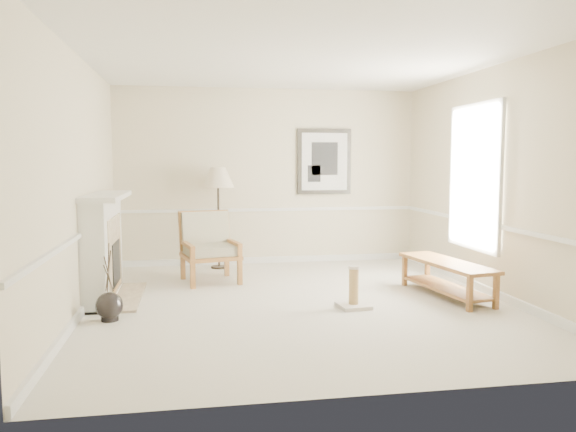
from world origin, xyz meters
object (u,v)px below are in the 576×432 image
object	(u,v)px
bench	(447,273)
scratching_post	(354,294)
armchair	(208,244)
floor_vase	(109,306)
floor_lamp	(218,180)

from	to	relation	value
bench	scratching_post	world-z (taller)	scratching_post
armchair	floor_vase	bearing A→B (deg)	-132.76
floor_vase	floor_lamp	distance (m)	3.35
floor_lamp	bench	xyz separation A→B (m)	(2.75, -2.40, -1.11)
floor_vase	bench	xyz separation A→B (m)	(4.05, 0.42, 0.15)
floor_vase	floor_lamp	bearing A→B (deg)	65.20
armchair	scratching_post	distance (m)	2.46
floor_vase	armchair	size ratio (longest dim) A/B	0.86
floor_lamp	scratching_post	bearing A→B (deg)	-62.33
armchair	scratching_post	world-z (taller)	armchair
floor_lamp	scratching_post	world-z (taller)	floor_lamp
bench	scratching_post	distance (m)	1.36
floor_lamp	bench	world-z (taller)	floor_lamp
bench	floor_lamp	bearing A→B (deg)	138.88
armchair	scratching_post	size ratio (longest dim) A/B	2.00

